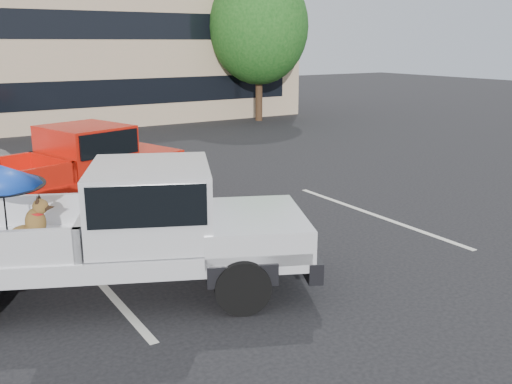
{
  "coord_description": "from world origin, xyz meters",
  "views": [
    {
      "loc": [
        -5.27,
        -6.41,
        3.54
      ],
      "look_at": [
        -0.73,
        0.79,
        1.3
      ],
      "focal_mm": 40.0,
      "sensor_mm": 36.0,
      "label": 1
    }
  ],
  "objects_px": {
    "tree_back": "(132,25)",
    "red_pickup": "(81,163)",
    "tree_right": "(259,27)",
    "silver_pickup": "(135,222)"
  },
  "relations": [
    {
      "from": "tree_right",
      "to": "red_pickup",
      "type": "relative_size",
      "value": 1.19
    },
    {
      "from": "tree_right",
      "to": "silver_pickup",
      "type": "xyz_separation_m",
      "value": [
        -11.6,
        -14.93,
        -3.16
      ]
    },
    {
      "from": "tree_right",
      "to": "red_pickup",
      "type": "distance_m",
      "value": 15.18
    },
    {
      "from": "tree_back",
      "to": "silver_pickup",
      "type": "relative_size",
      "value": 1.19
    },
    {
      "from": "tree_right",
      "to": "silver_pickup",
      "type": "height_order",
      "value": "tree_right"
    },
    {
      "from": "tree_right",
      "to": "tree_back",
      "type": "bearing_deg",
      "value": 110.56
    },
    {
      "from": "tree_right",
      "to": "tree_back",
      "type": "distance_m",
      "value": 8.55
    },
    {
      "from": "tree_back",
      "to": "red_pickup",
      "type": "bearing_deg",
      "value": -113.99
    },
    {
      "from": "silver_pickup",
      "to": "red_pickup",
      "type": "distance_m",
      "value": 5.01
    },
    {
      "from": "tree_right",
      "to": "silver_pickup",
      "type": "distance_m",
      "value": 19.17
    }
  ]
}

